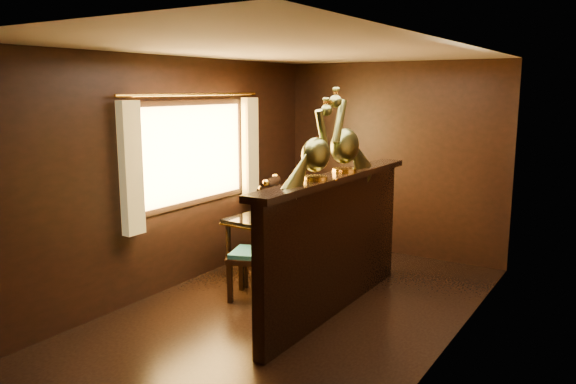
# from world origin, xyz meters

# --- Properties ---
(ground) EXTENTS (5.00, 5.00, 0.00)m
(ground) POSITION_xyz_m (0.00, 0.00, 0.00)
(ground) COLOR black
(ground) RESTS_ON ground
(room_shell) EXTENTS (3.04, 5.04, 2.52)m
(room_shell) POSITION_xyz_m (-0.09, 0.02, 1.58)
(room_shell) COLOR black
(room_shell) RESTS_ON ground
(partition) EXTENTS (0.26, 2.70, 1.36)m
(partition) POSITION_xyz_m (0.32, 0.30, 0.71)
(partition) COLOR black
(partition) RESTS_ON ground
(dining_table) EXTENTS (0.84, 1.30, 0.94)m
(dining_table) POSITION_xyz_m (-0.70, 0.90, 0.67)
(dining_table) COLOR black
(dining_table) RESTS_ON ground
(chair_left) EXTENTS (0.60, 0.61, 1.29)m
(chair_left) POSITION_xyz_m (-0.44, 0.19, 0.67)
(chair_left) COLOR black
(chair_left) RESTS_ON ground
(chair_right) EXTENTS (0.51, 0.53, 1.22)m
(chair_right) POSITION_xyz_m (-0.49, 0.22, 0.64)
(chair_right) COLOR black
(chair_right) RESTS_ON ground
(peacock_left) EXTENTS (0.23, 0.61, 0.72)m
(peacock_left) POSITION_xyz_m (0.33, -0.11, 1.72)
(peacock_left) COLOR #18492F
(peacock_left) RESTS_ON partition
(peacock_right) EXTENTS (0.26, 0.68, 0.81)m
(peacock_right) POSITION_xyz_m (0.33, 0.45, 1.77)
(peacock_right) COLOR #18492F
(peacock_right) RESTS_ON partition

